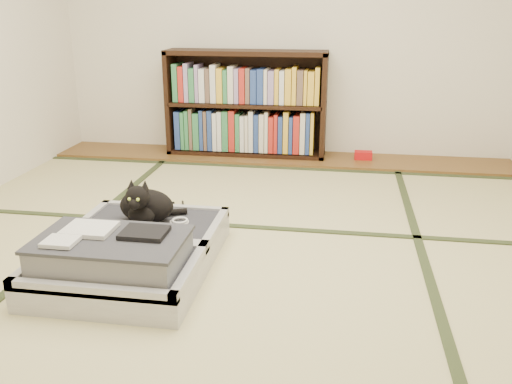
# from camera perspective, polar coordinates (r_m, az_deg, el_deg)

# --- Properties ---
(floor) EXTENTS (4.50, 4.50, 0.00)m
(floor) POSITION_cam_1_polar(r_m,az_deg,el_deg) (2.97, -2.04, -6.69)
(floor) COLOR #CAC287
(floor) RESTS_ON ground
(wood_strip) EXTENTS (4.00, 0.50, 0.02)m
(wood_strip) POSITION_cam_1_polar(r_m,az_deg,el_deg) (4.83, 2.55, 3.64)
(wood_strip) COLOR brown
(wood_strip) RESTS_ON ground
(red_item) EXTENTS (0.15, 0.09, 0.07)m
(red_item) POSITION_cam_1_polar(r_m,az_deg,el_deg) (4.82, 11.22, 3.82)
(red_item) COLOR red
(red_item) RESTS_ON wood_strip
(tatami_borders) EXTENTS (4.00, 4.50, 0.01)m
(tatami_borders) POSITION_cam_1_polar(r_m,az_deg,el_deg) (3.42, -0.44, -3.08)
(tatami_borders) COLOR #2D381E
(tatami_borders) RESTS_ON ground
(bookcase) EXTENTS (1.41, 0.32, 0.92)m
(bookcase) POSITION_cam_1_polar(r_m,az_deg,el_deg) (4.84, -1.03, 9.06)
(bookcase) COLOR black
(bookcase) RESTS_ON wood_strip
(suitcase) EXTENTS (0.78, 1.04, 0.31)m
(suitcase) POSITION_cam_1_polar(r_m,az_deg,el_deg) (2.82, -13.09, -6.24)
(suitcase) COLOR #B8B9BD
(suitcase) RESTS_ON floor
(cat) EXTENTS (0.35, 0.35, 0.28)m
(cat) POSITION_cam_1_polar(r_m,az_deg,el_deg) (3.02, -11.60, -1.42)
(cat) COLOR black
(cat) RESTS_ON suitcase
(cable_coil) EXTENTS (0.11, 0.11, 0.03)m
(cable_coil) POSITION_cam_1_polar(r_m,az_deg,el_deg) (3.03, -8.07, -3.07)
(cable_coil) COLOR white
(cable_coil) RESTS_ON suitcase
(hanger) EXTENTS (0.42, 0.28, 0.01)m
(hanger) POSITION_cam_1_polar(r_m,az_deg,el_deg) (3.65, -8.22, -1.76)
(hanger) COLOR black
(hanger) RESTS_ON floor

